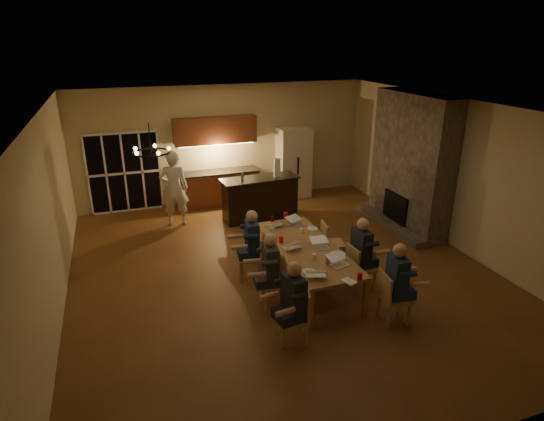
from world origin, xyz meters
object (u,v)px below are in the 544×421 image
at_px(redcup_far, 286,215).
at_px(plate_left, 309,272).
at_px(laptop_b, 340,260).
at_px(mug_mid, 301,231).
at_px(plate_near, 338,254).
at_px(plate_far, 312,229).
at_px(bar_island, 260,198).
at_px(chandelier, 151,152).
at_px(person_left_near, 293,304).
at_px(laptop_c, 291,242).
at_px(laptop_a, 316,269).
at_px(chair_left_far, 251,257).
at_px(person_right_near, 396,283).
at_px(dining_table, 306,265).
at_px(mug_back, 272,230).
at_px(chair_right_near, 395,298).
at_px(laptop_d, 321,243).
at_px(refrigerator, 293,163).
at_px(laptop_f, 297,220).
at_px(can_silver, 327,261).
at_px(chair_left_near, 294,316).
at_px(redcup_mid, 281,240).
at_px(can_cola, 273,219).
at_px(laptop_e, 275,220).
at_px(bar_bottle, 242,176).
at_px(mug_front, 314,256).
at_px(person_left_mid, 271,271).
at_px(chair_right_far, 333,243).
at_px(person_left_far, 252,245).
at_px(redcup_near, 360,276).
at_px(standing_person, 174,188).

xyz_separation_m(redcup_far, plate_left, (-0.48, -2.35, -0.05)).
distance_m(laptop_b, mug_mid, 1.47).
height_order(plate_near, plate_far, same).
xyz_separation_m(bar_island, chandelier, (-2.80, -3.40, 2.21)).
height_order(person_left_near, laptop_c, person_left_near).
bearing_deg(laptop_a, chair_left_far, -48.57).
bearing_deg(person_right_near, dining_table, 39.75).
bearing_deg(laptop_c, plate_near, 132.51).
relative_size(dining_table, mug_back, 28.10).
bearing_deg(mug_back, chair_right_near, -63.10).
bearing_deg(laptop_d, refrigerator, 79.15).
relative_size(laptop_f, can_silver, 2.67).
relative_size(dining_table, plate_left, 12.45).
bearing_deg(laptop_c, chair_right_near, 114.88).
xyz_separation_m(bar_island, mug_back, (-0.57, -2.56, 0.26)).
height_order(chair_left_near, plate_near, chair_left_near).
distance_m(dining_table, redcup_mid, 0.66).
relative_size(laptop_b, can_cola, 2.67).
xyz_separation_m(person_right_near, chandelier, (-3.50, 1.57, 2.06)).
bearing_deg(laptop_e, mug_back, 45.86).
relative_size(person_right_near, bar_bottle, 5.75).
height_order(refrigerator, mug_front, refrigerator).
bearing_deg(redcup_mid, person_left_mid, -120.57).
bearing_deg(chair_right_far, laptop_a, 154.02).
xyz_separation_m(mug_back, can_cola, (0.20, 0.54, 0.01)).
bearing_deg(laptop_a, dining_table, -86.50).
relative_size(person_left_far, mug_back, 13.80).
height_order(laptop_a, can_cola, laptop_a).
relative_size(person_left_far, mug_mid, 13.80).
bearing_deg(laptop_e, can_cola, -115.67).
relative_size(laptop_d, mug_mid, 3.20).
height_order(chandelier, mug_mid, chandelier).
height_order(laptop_c, plate_near, laptop_c).
bearing_deg(can_cola, redcup_near, -79.57).
distance_m(bar_island, chair_left_far, 3.08).
height_order(person_left_near, redcup_near, person_left_near).
bearing_deg(plate_left, laptop_a, -64.41).
xyz_separation_m(laptop_c, laptop_e, (0.07, 1.08, 0.00)).
bearing_deg(person_left_far, refrigerator, 156.38).
distance_m(bar_island, laptop_a, 4.44).
bearing_deg(chair_right_far, dining_table, 133.36).
height_order(standing_person, plate_far, standing_person).
distance_m(standing_person, laptop_c, 3.97).
relative_size(chair_right_near, person_left_mid, 0.64).
bearing_deg(laptop_d, standing_person, 124.20).
distance_m(laptop_e, bar_bottle, 2.18).
height_order(chair_left_near, person_right_near, person_right_near).
distance_m(chandelier, bar_bottle, 4.33).
distance_m(laptop_b, laptop_f, 1.85).
relative_size(chair_right_near, plate_near, 3.31).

